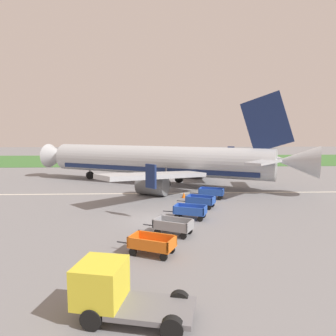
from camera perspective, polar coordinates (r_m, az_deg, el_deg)
ground_plane at (r=24.84m, az=-2.41°, el=-9.52°), size 220.00×220.00×0.00m
grass_strip at (r=74.23m, az=-2.37°, el=1.48°), size 220.00×28.00×0.06m
apron_stripe at (r=35.06m, az=-2.39°, el=-4.65°), size 120.00×0.36×0.01m
airplane at (r=40.36m, az=-1.02°, el=1.25°), size 35.35×29.09×11.34m
baggage_cart_nearest at (r=18.21m, az=-2.94°, el=-13.73°), size 3.54×2.31×1.07m
baggage_cart_second_in_row at (r=21.38m, az=0.94°, el=-10.55°), size 3.51×2.36×1.07m
baggage_cart_third_in_row at (r=25.16m, az=4.05°, el=-7.89°), size 3.58×2.19×1.07m
baggage_cart_fourth_in_row at (r=28.77m, az=5.94°, el=-6.02°), size 3.52×2.34×1.07m
baggage_cart_far_end at (r=32.71m, az=7.91°, el=-4.48°), size 3.59×2.18×1.07m
service_truck_beside_carts at (r=12.68m, az=-9.98°, el=-20.99°), size 4.69×2.81×2.10m
traffic_cone_near_plane at (r=32.48m, az=6.74°, el=-5.08°), size 0.46×0.46×0.61m
traffic_cone_mid_apron at (r=32.81m, az=2.92°, el=-4.95°), size 0.44×0.44×0.58m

